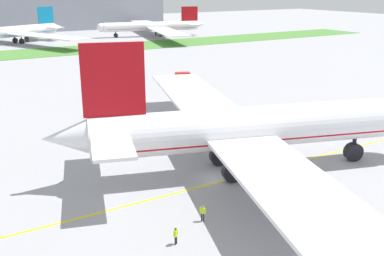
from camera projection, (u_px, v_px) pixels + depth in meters
ground_plane at (214, 178)px, 56.56m from camera, size 600.00×600.00×0.00m
apron_taxi_line at (220, 182)px, 55.56m from camera, size 280.00×0.36×0.01m
grass_median_strip at (18, 54)px, 156.62m from camera, size 320.00×24.00×0.10m
airliner_foreground at (245, 129)px, 57.06m from camera, size 47.61×76.10×16.95m
ground_crew_wingwalker_port at (176, 234)px, 41.91m from camera, size 0.54×0.45×1.72m
ground_crew_marshaller_front at (203, 212)px, 46.04m from camera, size 0.51×0.49×1.73m
service_truck_baggage_loader at (103, 91)px, 95.21m from camera, size 5.92×3.17×3.06m
service_truck_fuel_bowser at (185, 79)px, 107.39m from camera, size 5.04×3.77×3.24m
parked_airliner_far_left at (12, 32)px, 182.35m from camera, size 46.79×77.65×14.01m
parked_airliner_far_centre at (154, 26)px, 209.72m from camera, size 49.91×82.73×13.17m
terminal_building at (35, 13)px, 232.54m from camera, size 137.19×20.00×18.00m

